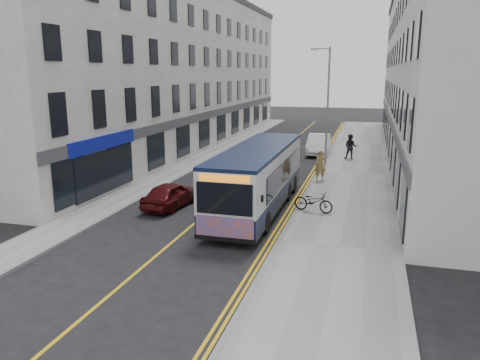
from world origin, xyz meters
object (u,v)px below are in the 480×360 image
Objects in this scene: bicycle at (313,201)px; car_maroon at (171,195)px; pedestrian_near at (321,166)px; streetlamp at (327,103)px; pedestrian_far at (351,147)px; car_white at (319,144)px; city_bus at (258,176)px.

bicycle is 0.51× the size of car_maroon.
bicycle is 1.02× the size of pedestrian_near.
car_maroon is at bearing -117.65° from streetlamp.
streetlamp is at bearing -110.98° from car_maroon.
pedestrian_far is at bearing 61.54° from streetlamp.
car_white is at bearing -100.32° from car_maroon.
pedestrian_near reaches higher than car_white.
bicycle is at bearing 1.77° from city_bus.
streetlamp is 4.29× the size of bicycle.
pedestrian_far is (1.36, 7.65, 0.01)m from pedestrian_near.
streetlamp is 6.43m from car_white.
streetlamp is 11.72m from bicycle.
city_bus is 14.58m from pedestrian_far.
streetlamp is at bearing 17.80° from bicycle.
pedestrian_near is (-0.37, 6.39, 0.42)m from bicycle.
pedestrian_far is at bearing 10.60° from bicycle.
pedestrian_near is 0.50× the size of car_maroon.
streetlamp reaches higher than bicycle.
car_white is (-1.21, 9.93, -0.24)m from pedestrian_near.
pedestrian_far is (0.99, 14.04, 0.43)m from bicycle.
bicycle is at bearing -86.83° from streetlamp.
streetlamp reaches higher than car_white.
bicycle is at bearing -167.48° from car_maroon.
pedestrian_near reaches higher than car_maroon.
pedestrian_far is at bearing 64.14° from pedestrian_near.
car_white is (-0.97, 5.24, -3.60)m from streetlamp.
car_white is (-2.57, 2.29, -0.25)m from pedestrian_far.
bicycle is (2.61, 0.08, -1.04)m from city_bus.
pedestrian_near is 0.99× the size of pedestrian_far.
pedestrian_near is 9.56m from car_maroon.
pedestrian_near is at bearing -125.47° from car_maroon.
streetlamp is 4.35× the size of pedestrian_far.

